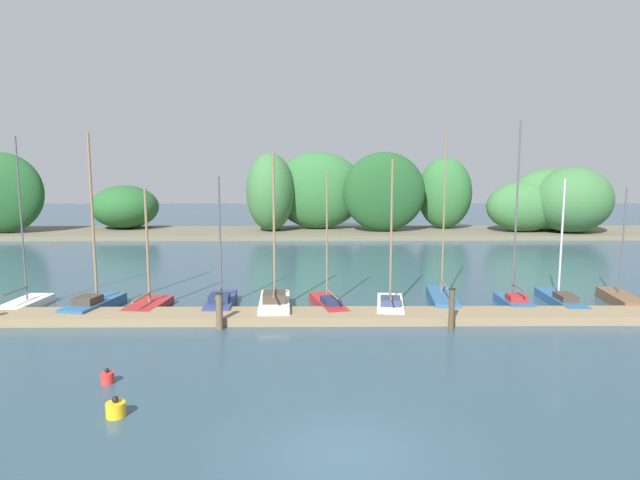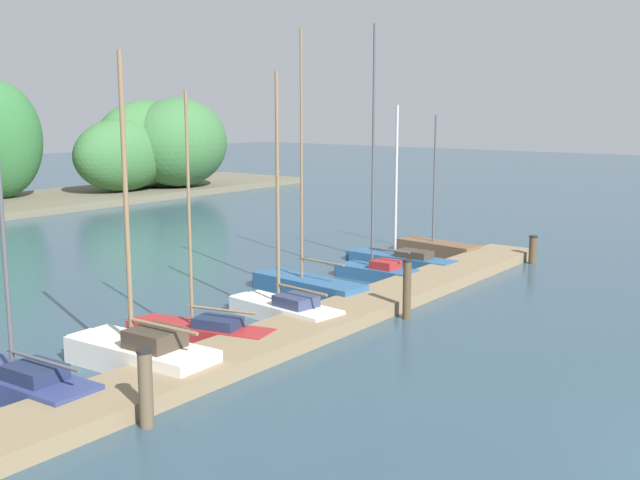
{
  "view_description": "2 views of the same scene",
  "coord_description": "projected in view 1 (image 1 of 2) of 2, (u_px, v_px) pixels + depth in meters",
  "views": [
    {
      "loc": [
        -0.69,
        -11.03,
        6.17
      ],
      "look_at": [
        -0.46,
        12.05,
        3.05
      ],
      "focal_mm": 30.73,
      "sensor_mm": 36.0,
      "label": 1
    },
    {
      "loc": [
        -12.73,
        -0.91,
        5.59
      ],
      "look_at": [
        3.36,
        11.11,
        2.08
      ],
      "focal_mm": 43.17,
      "sensor_mm": 36.0,
      "label": 2
    }
  ],
  "objects": [
    {
      "name": "sailboat_2",
      "position": [
        149.0,
        304.0,
        23.59
      ],
      "size": [
        1.58,
        3.14,
        5.24
      ],
      "rotation": [
        0.0,
        0.0,
        1.47
      ],
      "color": "maroon",
      "rests_on": "ground"
    },
    {
      "name": "mooring_piling_1",
      "position": [
        219.0,
        311.0,
        20.74
      ],
      "size": [
        0.29,
        0.29,
        1.42
      ],
      "color": "brown",
      "rests_on": "ground"
    },
    {
      "name": "sailboat_6",
      "position": [
        390.0,
        303.0,
        23.37
      ],
      "size": [
        1.48,
        3.64,
        6.46
      ],
      "rotation": [
        0.0,
        0.0,
        1.45
      ],
      "color": "white",
      "rests_on": "ground"
    },
    {
      "name": "sailboat_1",
      "position": [
        95.0,
        301.0,
        23.4
      ],
      "size": [
        1.8,
        3.7,
        7.54
      ],
      "rotation": [
        0.0,
        0.0,
        1.37
      ],
      "color": "#285684",
      "rests_on": "ground"
    },
    {
      "name": "mooring_piling_2",
      "position": [
        452.0,
        309.0,
        20.71
      ],
      "size": [
        0.25,
        0.25,
        1.6
      ],
      "color": "#4C3D28",
      "rests_on": "ground"
    },
    {
      "name": "channel_buoy_1",
      "position": [
        116.0,
        409.0,
        13.56
      ],
      "size": [
        0.48,
        0.48,
        0.53
      ],
      "color": "gold",
      "rests_on": "ground"
    },
    {
      "name": "channel_buoy_0",
      "position": [
        107.0,
        377.0,
        15.64
      ],
      "size": [
        0.37,
        0.37,
        0.45
      ],
      "color": "red",
      "rests_on": "ground"
    },
    {
      "name": "ground",
      "position": [
        347.0,
        455.0,
        11.77
      ],
      "size": [
        160.0,
        160.0,
        0.0
      ],
      "primitive_type": "plane",
      "color": "#2D4756"
    },
    {
      "name": "sailboat_4",
      "position": [
        275.0,
        302.0,
        23.28
      ],
      "size": [
        1.42,
        3.83,
        6.71
      ],
      "rotation": [
        0.0,
        0.0,
        1.62
      ],
      "color": "silver",
      "rests_on": "ground"
    },
    {
      "name": "sailboat_0",
      "position": [
        26.0,
        302.0,
        23.94
      ],
      "size": [
        1.37,
        3.2,
        7.42
      ],
      "rotation": [
        0.0,
        0.0,
        1.5
      ],
      "color": "silver",
      "rests_on": "ground"
    },
    {
      "name": "sailboat_10",
      "position": [
        620.0,
        298.0,
        24.61
      ],
      "size": [
        1.4,
        3.53,
        5.25
      ],
      "rotation": [
        0.0,
        0.0,
        1.45
      ],
      "color": "brown",
      "rests_on": "ground"
    },
    {
      "name": "sailboat_7",
      "position": [
        442.0,
        297.0,
        24.59
      ],
      "size": [
        1.44,
        4.13,
        7.8
      ],
      "rotation": [
        0.0,
        0.0,
        1.47
      ],
      "color": "#285684",
      "rests_on": "ground"
    },
    {
      "name": "sailboat_3",
      "position": [
        221.0,
        301.0,
        23.93
      ],
      "size": [
        1.28,
        3.82,
        5.74
      ],
      "rotation": [
        0.0,
        0.0,
        1.62
      ],
      "color": "navy",
      "rests_on": "ground"
    },
    {
      "name": "far_shore",
      "position": [
        357.0,
        201.0,
        48.97
      ],
      "size": [
        63.55,
        9.33,
        7.46
      ],
      "color": "#66604C",
      "rests_on": "ground"
    },
    {
      "name": "sailboat_9",
      "position": [
        560.0,
        298.0,
        24.5
      ],
      "size": [
        1.08,
        4.32,
        5.62
      ],
      "rotation": [
        0.0,
        0.0,
        1.53
      ],
      "color": "#285684",
      "rests_on": "ground"
    },
    {
      "name": "sailboat_5",
      "position": [
        328.0,
        302.0,
        23.8
      ],
      "size": [
        1.72,
        3.91,
        5.94
      ],
      "rotation": [
        0.0,
        0.0,
        1.8
      ],
      "color": "maroon",
      "rests_on": "ground"
    },
    {
      "name": "sailboat_8",
      "position": [
        513.0,
        299.0,
        24.05
      ],
      "size": [
        1.05,
        2.83,
        8.12
      ],
      "rotation": [
        0.0,
        0.0,
        1.56
      ],
      "color": "#285684",
      "rests_on": "ground"
    },
    {
      "name": "dock_pier",
      "position": [
        332.0,
        316.0,
        22.02
      ],
      "size": [
        29.1,
        1.8,
        0.35
      ],
      "color": "#847051",
      "rests_on": "ground"
    }
  ]
}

